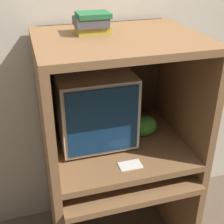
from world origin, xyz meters
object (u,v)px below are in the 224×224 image
at_px(keyboard, 111,175).
at_px(mouse, 161,165).
at_px(book_stack, 92,23).
at_px(snack_bag, 144,126).
at_px(crt_monitor, 94,105).

distance_m(keyboard, mouse, 0.30).
xyz_separation_m(keyboard, book_stack, (-0.04, 0.22, 0.79)).
relative_size(mouse, snack_bag, 0.47).
bearing_deg(snack_bag, mouse, -75.83).
relative_size(keyboard, snack_bag, 3.01).
distance_m(mouse, snack_bag, 0.25).
bearing_deg(mouse, book_stack, 147.47).
distance_m(crt_monitor, keyboard, 0.40).
bearing_deg(snack_bag, book_stack, 172.35).
bearing_deg(keyboard, crt_monitor, 99.52).
height_order(crt_monitor, snack_bag, crt_monitor).
xyz_separation_m(crt_monitor, snack_bag, (0.30, -0.05, -0.16)).
bearing_deg(keyboard, mouse, 0.28).
relative_size(crt_monitor, snack_bag, 2.80).
xyz_separation_m(keyboard, mouse, (0.30, 0.00, 0.00)).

